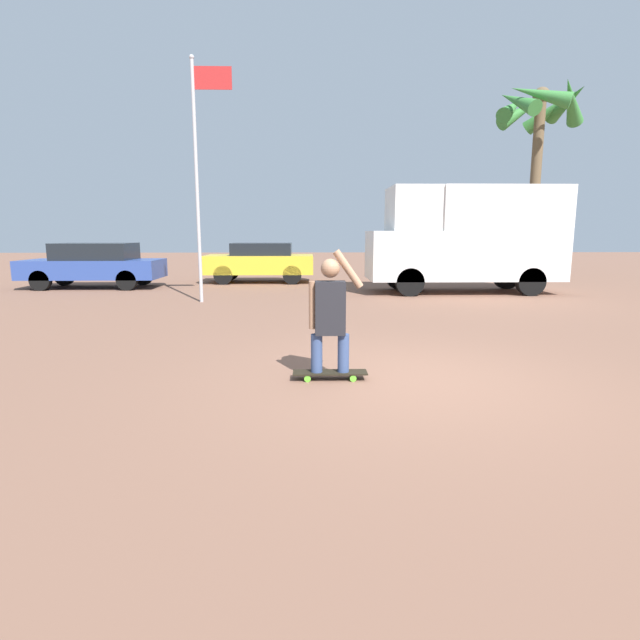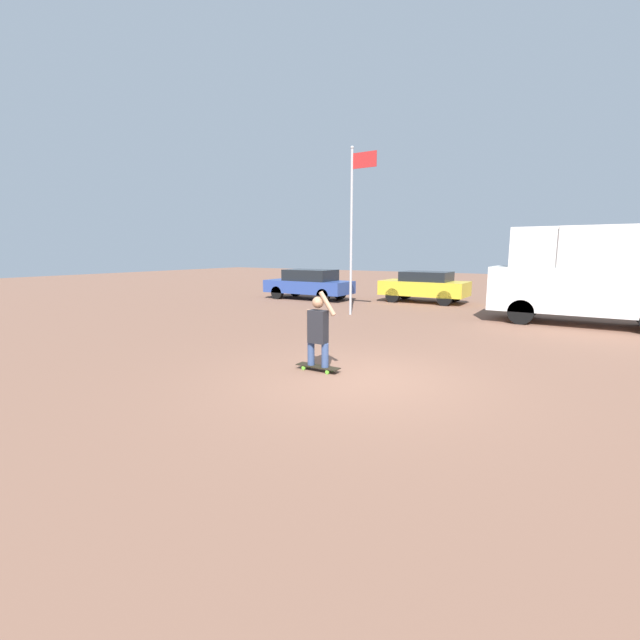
% 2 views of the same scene
% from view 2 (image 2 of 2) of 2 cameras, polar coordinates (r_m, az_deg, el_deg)
% --- Properties ---
extents(ground_plane, '(80.00, 80.00, 0.00)m').
position_cam_2_polar(ground_plane, '(8.06, 5.34, -7.82)').
color(ground_plane, brown).
extents(skateboard, '(0.91, 0.24, 0.10)m').
position_cam_2_polar(skateboard, '(8.53, -0.27, -6.26)').
color(skateboard, black).
rests_on(skateboard, ground_plane).
extents(person_skateboarder, '(0.65, 0.23, 1.50)m').
position_cam_2_polar(person_skateboarder, '(8.36, -0.29, -1.08)').
color(person_skateboarder, '#384C7A').
rests_on(person_skateboarder, skateboard).
extents(camper_van, '(5.62, 2.04, 3.11)m').
position_cam_2_polar(camper_van, '(15.99, 32.64, 5.33)').
color(camper_van, black).
rests_on(camper_van, ground_plane).
extents(parked_car_yellow, '(3.87, 1.81, 1.42)m').
position_cam_2_polar(parked_car_yellow, '(20.35, 13.76, 4.45)').
color(parked_car_yellow, black).
rests_on(parked_car_yellow, ground_plane).
extents(parked_car_blue, '(4.30, 1.78, 1.45)m').
position_cam_2_polar(parked_car_blue, '(21.08, -1.47, 4.87)').
color(parked_car_blue, black).
rests_on(parked_car_blue, ground_plane).
extents(flagpole, '(1.01, 0.12, 6.01)m').
position_cam_2_polar(flagpole, '(15.84, 4.47, 13.14)').
color(flagpole, '#B7B7BC').
rests_on(flagpole, ground_plane).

